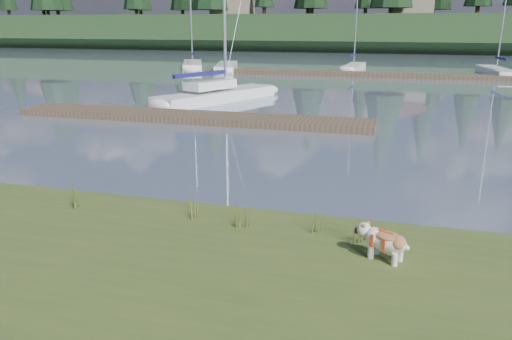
% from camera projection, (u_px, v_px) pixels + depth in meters
% --- Properties ---
extents(ground, '(200.00, 200.00, 0.00)m').
position_uv_depth(ground, '(338.00, 76.00, 40.26)').
color(ground, slate).
rests_on(ground, ground).
extents(bank, '(60.00, 9.00, 0.35)m').
position_uv_depth(bank, '(32.00, 317.00, 6.98)').
color(bank, '#425121').
rests_on(bank, ground).
extents(ridge, '(200.00, 20.00, 5.00)m').
position_uv_depth(ridge, '(371.00, 33.00, 79.23)').
color(ridge, '#1C3419').
rests_on(ridge, ground).
extents(bulldog, '(0.94, 0.63, 0.55)m').
position_uv_depth(bulldog, '(385.00, 240.00, 8.21)').
color(bulldog, silver).
rests_on(bulldog, bank).
extents(sailboat_main, '(5.35, 8.74, 12.73)m').
position_uv_depth(sailboat_main, '(225.00, 92.00, 27.51)').
color(sailboat_main, white).
rests_on(sailboat_main, ground).
extents(dock_near, '(16.00, 2.00, 0.30)m').
position_uv_depth(dock_near, '(189.00, 117.00, 21.87)').
color(dock_near, '#4C3D2C').
rests_on(dock_near, ground).
extents(dock_far, '(26.00, 2.20, 0.30)m').
position_uv_depth(dock_far, '(363.00, 74.00, 39.69)').
color(dock_far, '#4C3D2C').
rests_on(dock_far, ground).
extents(sailboat_bg_0, '(4.60, 8.24, 11.92)m').
position_uv_depth(sailboat_bg_0, '(193.00, 64.00, 47.35)').
color(sailboat_bg_0, white).
rests_on(sailboat_bg_0, ground).
extents(sailboat_bg_1, '(3.68, 8.32, 12.19)m').
position_uv_depth(sailboat_bg_1, '(227.00, 66.00, 45.48)').
color(sailboat_bg_1, white).
rests_on(sailboat_bg_1, ground).
extents(sailboat_bg_2, '(1.79, 6.53, 9.86)m').
position_uv_depth(sailboat_bg_2, '(355.00, 66.00, 44.74)').
color(sailboat_bg_2, white).
rests_on(sailboat_bg_2, ground).
extents(sailboat_bg_3, '(2.44, 7.75, 11.24)m').
position_uv_depth(sailboat_bg_3, '(494.00, 70.00, 41.17)').
color(sailboat_bg_3, white).
rests_on(sailboat_bg_3, ground).
extents(weed_0, '(0.17, 0.14, 0.64)m').
position_uv_depth(weed_0, '(192.00, 206.00, 9.97)').
color(weed_0, '#475B23').
rests_on(weed_0, bank).
extents(weed_1, '(0.17, 0.14, 0.48)m').
position_uv_depth(weed_1, '(240.00, 217.00, 9.59)').
color(weed_1, '#475B23').
rests_on(weed_1, bank).
extents(weed_2, '(0.17, 0.14, 0.66)m').
position_uv_depth(weed_2, '(321.00, 218.00, 9.30)').
color(weed_2, '#475B23').
rests_on(weed_2, bank).
extents(weed_3, '(0.17, 0.14, 0.64)m').
position_uv_depth(weed_3, '(74.00, 197.00, 10.49)').
color(weed_3, '#475B23').
rests_on(weed_3, bank).
extents(weed_4, '(0.17, 0.14, 0.40)m').
position_uv_depth(weed_4, '(244.00, 219.00, 9.57)').
color(weed_4, '#475B23').
rests_on(weed_4, bank).
extents(weed_5, '(0.17, 0.14, 0.53)m').
position_uv_depth(weed_5, '(356.00, 231.00, 8.86)').
color(weed_5, '#475B23').
rests_on(weed_5, bank).
extents(mud_lip, '(60.00, 0.50, 0.14)m').
position_uv_depth(mud_lip, '(168.00, 213.00, 11.07)').
color(mud_lip, '#33281C').
rests_on(mud_lip, ground).
extents(house_0, '(6.30, 5.30, 4.65)m').
position_uv_depth(house_0, '(233.00, 2.00, 80.80)').
color(house_0, gray).
rests_on(house_0, ridge).
extents(house_1, '(6.30, 5.30, 4.65)m').
position_uv_depth(house_1, '(413.00, 0.00, 74.46)').
color(house_1, gray).
rests_on(house_1, ridge).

